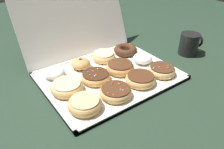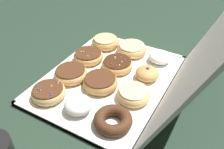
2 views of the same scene
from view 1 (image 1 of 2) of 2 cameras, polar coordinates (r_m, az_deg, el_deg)
The scene contains 16 objects.
ground_plane at distance 0.92m, azimuth -0.72°, elevation -0.74°, with size 3.00×3.00×0.00m, color #233828.
donut_box at distance 0.91m, azimuth -0.72°, elevation -0.46°, with size 0.53×0.41×0.01m.
box_lid_open at distance 1.06m, azimuth -9.97°, elevation 15.01°, with size 0.53×0.41×0.01m, color white.
glazed_ring_donut_0 at distance 0.74m, azimuth -7.00°, elevation -7.53°, with size 0.11×0.11×0.04m.
sprinkle_donut_1 at distance 0.79m, azimuth 0.95°, elevation -4.47°, with size 0.12×0.12×0.04m.
chocolate_frosted_donut_2 at distance 0.86m, azimuth 7.32°, elevation -1.14°, with size 0.12×0.12×0.04m.
sprinkle_donut_3 at distance 0.93m, azimuth 12.68°, elevation 1.09°, with size 0.11×0.11×0.04m.
glazed_ring_donut_4 at distance 0.83m, azimuth -11.57°, elevation -3.13°, with size 0.12×0.12×0.04m.
sprinkle_donut_5 at distance 0.87m, azimuth -4.40°, elevation -0.43°, with size 0.12×0.12×0.04m.
chocolate_frosted_donut_6 at distance 0.93m, azimuth 2.00°, elevation 1.95°, with size 0.12×0.12×0.04m.
powdered_filled_donut_7 at distance 1.00m, azimuth 7.99°, elevation 4.08°, with size 0.09×0.09×0.04m.
powdered_filled_donut_8 at distance 0.92m, azimuth -14.69°, elevation 0.53°, with size 0.09×0.09×0.04m.
jelly_filled_donut_9 at distance 0.96m, azimuth -8.03°, elevation 2.78°, with size 0.08×0.08×0.05m.
glazed_ring_donut_10 at distance 1.02m, azimuth -2.19°, elevation 4.73°, with size 0.11×0.11×0.04m.
chocolate_cake_ring_donut_11 at distance 1.08m, azimuth 3.50°, elevation 6.33°, with size 0.11×0.11×0.03m.
coffee_mug at distance 1.14m, azimuth 19.30°, elevation 7.55°, with size 0.11×0.09×0.10m.
Camera 1 is at (-0.44, -0.63, 0.50)m, focal length 35.53 mm.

